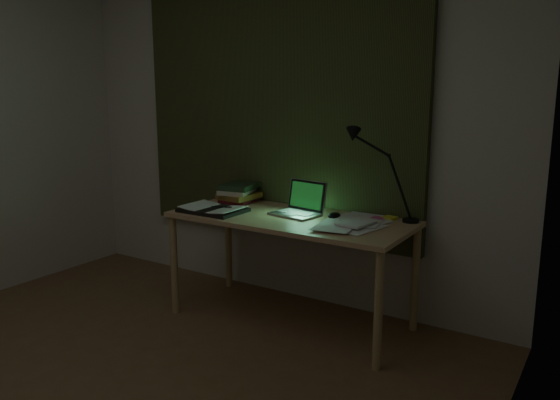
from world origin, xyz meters
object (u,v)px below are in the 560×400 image
(open_textbook, at_px, (213,209))
(book_stack, at_px, (238,193))
(desk_lamp, at_px, (413,178))
(desk, at_px, (290,270))
(laptop, at_px, (295,199))
(loose_papers, at_px, (350,223))

(open_textbook, distance_m, book_stack, 0.34)
(book_stack, xyz_separation_m, desk_lamp, (1.22, 0.08, 0.20))
(desk, xyz_separation_m, open_textbook, (-0.50, -0.15, 0.36))
(laptop, xyz_separation_m, loose_papers, (0.39, -0.03, -0.09))
(desk, height_order, open_textbook, open_textbook)
(desk_lamp, bearing_deg, laptop, -148.70)
(laptop, distance_m, desk_lamp, 0.73)
(open_textbook, bearing_deg, book_stack, 97.49)
(book_stack, distance_m, desk_lamp, 1.24)
(book_stack, bearing_deg, loose_papers, -9.93)
(book_stack, xyz_separation_m, loose_papers, (0.94, -0.16, -0.06))
(loose_papers, bearing_deg, open_textbook, -169.49)
(laptop, distance_m, open_textbook, 0.55)
(open_textbook, relative_size, loose_papers, 1.06)
(loose_papers, bearing_deg, desk, -177.41)
(desk, distance_m, loose_papers, 0.53)
(desk, xyz_separation_m, book_stack, (-0.54, 0.18, 0.42))
(laptop, bearing_deg, book_stack, 176.37)
(desk, height_order, loose_papers, loose_papers)
(desk, distance_m, laptop, 0.45)
(book_stack, relative_size, loose_papers, 0.69)
(open_textbook, relative_size, desk_lamp, 0.75)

